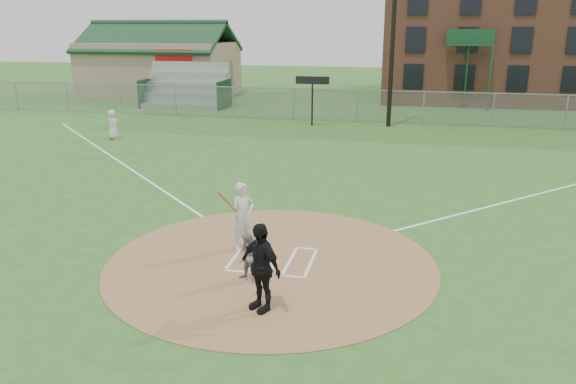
% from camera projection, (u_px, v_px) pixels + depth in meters
% --- Properties ---
extents(ground, '(140.00, 140.00, 0.00)m').
position_uv_depth(ground, '(271.00, 262.00, 14.34)').
color(ground, '#2B5F20').
rests_on(ground, ground).
extents(dirt_circle, '(8.40, 8.40, 0.02)m').
position_uv_depth(dirt_circle, '(271.00, 262.00, 14.34)').
color(dirt_circle, '#9C7449').
rests_on(dirt_circle, ground).
extents(home_plate, '(0.47, 0.47, 0.03)m').
position_uv_depth(home_plate, '(267.00, 265.00, 14.12)').
color(home_plate, white).
rests_on(home_plate, dirt_circle).
extents(foul_line_first, '(17.04, 17.04, 0.01)m').
position_uv_depth(foul_line_first, '(563.00, 188.00, 20.93)').
color(foul_line_first, white).
rests_on(foul_line_first, ground).
extents(foul_line_third, '(17.04, 17.04, 0.01)m').
position_uv_depth(foul_line_third, '(122.00, 163.00, 24.61)').
color(foul_line_third, white).
rests_on(foul_line_third, ground).
extents(catcher, '(0.71, 0.64, 1.19)m').
position_uv_depth(catcher, '(248.00, 257.00, 13.11)').
color(catcher, gray).
rests_on(catcher, dirt_circle).
extents(umpire, '(1.21, 1.02, 1.94)m').
position_uv_depth(umpire, '(261.00, 267.00, 11.69)').
color(umpire, black).
rests_on(umpire, dirt_circle).
extents(ondeck_player, '(0.90, 0.87, 1.55)m').
position_uv_depth(ondeck_player, '(113.00, 125.00, 29.63)').
color(ondeck_player, silver).
rests_on(ondeck_player, ground).
extents(batters_boxes, '(2.08, 1.88, 0.01)m').
position_uv_depth(batters_boxes, '(273.00, 259.00, 14.48)').
color(batters_boxes, white).
rests_on(batters_boxes, dirt_circle).
extents(batter_at_plate, '(0.91, 1.05, 1.84)m').
position_uv_depth(batter_at_plate, '(243.00, 216.00, 14.94)').
color(batter_at_plate, silver).
rests_on(batter_at_plate, dirt_circle).
extents(outfield_fence, '(56.08, 0.08, 2.03)m').
position_uv_depth(outfield_fence, '(357.00, 106.00, 34.65)').
color(outfield_fence, slate).
rests_on(outfield_fence, ground).
extents(bleachers, '(6.08, 3.20, 3.20)m').
position_uv_depth(bleachers, '(185.00, 85.00, 41.07)').
color(bleachers, '#B7BABF').
rests_on(bleachers, ground).
extents(clubhouse, '(12.20, 8.71, 6.23)m').
position_uv_depth(clubhouse, '(161.00, 66.00, 48.22)').
color(clubhouse, tan).
rests_on(clubhouse, ground).
extents(light_pole, '(1.20, 0.30, 12.22)m').
position_uv_depth(light_pole, '(394.00, 10.00, 31.70)').
color(light_pole, black).
rests_on(light_pole, ground).
extents(scoreboard_sign, '(2.00, 0.10, 2.93)m').
position_uv_depth(scoreboard_sign, '(312.00, 86.00, 33.08)').
color(scoreboard_sign, black).
rests_on(scoreboard_sign, ground).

